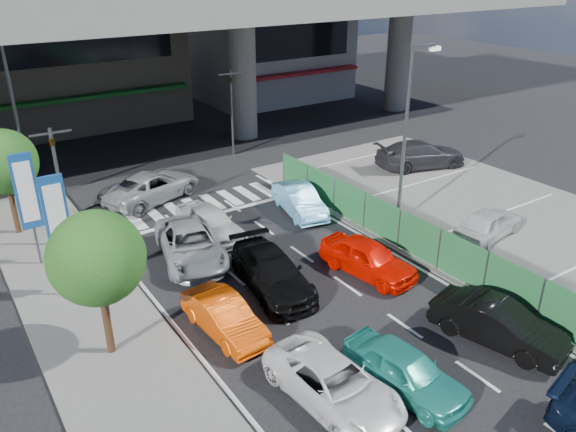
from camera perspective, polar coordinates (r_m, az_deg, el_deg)
ground at (r=18.58m, az=8.16°, el=-12.60°), size 120.00×120.00×0.00m
parking_lot at (r=27.16m, az=23.00°, el=-1.63°), size 12.00×28.00×0.06m
sidewalk_left at (r=18.74m, az=-17.44°, el=-13.06°), size 4.00×30.00×0.12m
fence_run at (r=22.02m, az=17.01°, el=-4.31°), size 0.16×22.00×1.80m
expressway at (r=34.37m, az=-17.34°, el=19.67°), size 64.00×14.00×10.75m
building_center at (r=45.02m, az=-21.62°, el=18.43°), size 14.00×10.90×15.00m
building_east at (r=50.38m, az=-2.25°, el=18.81°), size 12.00×10.90×12.00m
traffic_light_left at (r=24.19m, az=-22.58°, el=5.36°), size 1.60×1.24×5.20m
traffic_light_right at (r=34.40m, az=-5.82°, el=12.45°), size 1.60×1.24×5.20m
street_lamp_right at (r=24.98m, az=12.19°, el=9.30°), size 1.65×0.22×8.00m
street_lamp_left at (r=29.69m, az=-25.70°, el=9.85°), size 1.65×0.22×8.00m
signboard_near at (r=20.63m, az=-22.38°, el=-0.45°), size 0.80×0.14×4.70m
signboard_far at (r=23.33m, az=-24.99°, el=1.94°), size 0.80×0.14×4.70m
tree_near at (r=16.97m, az=-18.85°, el=-4.10°), size 2.80×2.80×4.80m
tree_far at (r=26.51m, az=-26.94°, el=4.89°), size 2.80×2.80×4.80m
sedan_white_mid_left at (r=16.06m, az=4.63°, el=-16.57°), size 2.35×4.54×1.22m
taxi_teal_mid at (r=16.67m, az=11.82°, el=-15.09°), size 2.08×4.04×1.32m
hatch_black_mid_right at (r=19.21m, az=20.52°, el=-10.21°), size 2.49×4.42×1.38m
taxi_orange_left at (r=18.60m, az=-6.50°, el=-10.11°), size 1.54×3.79×1.22m
sedan_black_mid at (r=20.71m, az=-1.63°, el=-5.73°), size 2.59×4.98×1.38m
taxi_orange_right at (r=21.86m, az=8.12°, el=-4.24°), size 2.30×4.27×1.38m
wagon_silver_front_left at (r=22.98m, az=-9.87°, el=-2.85°), size 3.35×5.35×1.38m
sedan_white_front_mid at (r=24.75m, az=-7.92°, el=-0.61°), size 1.97×4.17×1.38m
kei_truck_front_right at (r=26.78m, az=1.17°, el=1.60°), size 2.22×4.26×1.33m
crossing_wagon_silver at (r=29.13m, az=-13.67°, el=2.97°), size 5.76×4.12×1.46m
parked_sedan_white at (r=25.88m, az=19.74°, el=-0.69°), size 4.03×2.12×1.31m
parked_sedan_dgrey at (r=33.61m, az=13.33°, el=6.12°), size 5.71×3.56×1.54m
traffic_cone at (r=24.86m, az=16.43°, el=-1.97°), size 0.52×0.52×0.76m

